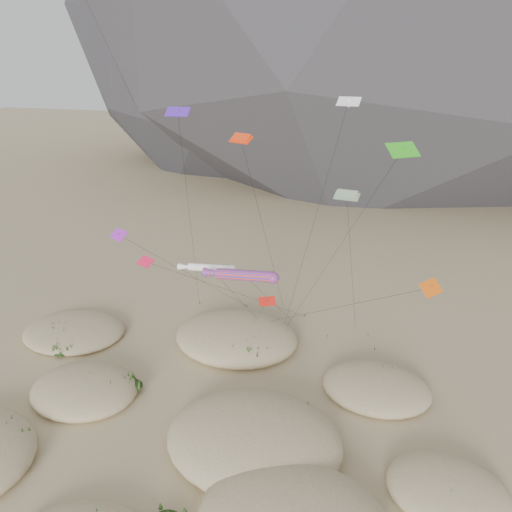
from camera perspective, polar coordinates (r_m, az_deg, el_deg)
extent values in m
plane|color=#CCB789|center=(44.25, -6.34, -21.92)|extent=(500.00, 500.00, 0.00)
ellipsoid|color=#2B2B30|center=(160.84, -0.87, 26.50)|extent=(136.20, 127.83, 116.00)
ellipsoid|color=#CCB789|center=(52.58, -19.01, -14.25)|extent=(10.57, 8.98, 2.69)
ellipsoid|color=#CCB789|center=(44.28, -0.22, -20.16)|extent=(14.92, 12.69, 3.95)
ellipsoid|color=#CCB789|center=(43.44, 21.02, -23.65)|extent=(9.09, 7.73, 2.29)
ellipsoid|color=#CCB789|center=(57.83, -2.21, -9.20)|extent=(14.21, 12.08, 3.43)
ellipsoid|color=#CCB789|center=(51.69, 13.60, -14.35)|extent=(10.57, 8.99, 2.42)
ellipsoid|color=#CCB789|center=(63.30, -20.05, -8.06)|extent=(12.13, 10.31, 1.95)
ellipsoid|color=black|center=(49.22, -26.03, -17.93)|extent=(2.60, 2.22, 0.78)
ellipsoid|color=black|center=(52.24, -17.07, -13.98)|extent=(2.80, 2.39, 0.84)
ellipsoid|color=black|center=(51.77, -14.09, -14.13)|extent=(2.35, 2.01, 0.70)
ellipsoid|color=black|center=(44.91, -0.37, -19.09)|extent=(3.08, 2.63, 0.92)
ellipsoid|color=black|center=(46.28, 3.82, -17.86)|extent=(2.78, 2.38, 0.83)
ellipsoid|color=black|center=(45.82, -4.01, -18.51)|extent=(2.49, 2.13, 0.75)
ellipsoid|color=black|center=(42.55, 20.03, -24.48)|extent=(2.01, 1.72, 0.60)
ellipsoid|color=black|center=(54.56, -0.80, -10.97)|extent=(2.85, 2.44, 0.85)
ellipsoid|color=black|center=(54.29, -0.25, -11.27)|extent=(2.70, 2.31, 0.81)
ellipsoid|color=black|center=(52.71, 14.23, -13.42)|extent=(2.00, 1.71, 0.60)
ellipsoid|color=black|center=(51.79, 12.54, -14.09)|extent=(2.42, 2.07, 0.72)
ellipsoid|color=black|center=(63.35, -21.45, -8.18)|extent=(2.15, 1.84, 0.64)
ellipsoid|color=black|center=(59.75, -21.33, -10.16)|extent=(2.11, 1.81, 0.63)
cylinder|color=#3F2D1E|center=(61.58, -0.32, -7.78)|extent=(0.08, 0.08, 0.30)
cylinder|color=#3F2D1E|center=(63.79, 5.59, -6.78)|extent=(0.08, 0.08, 0.30)
cylinder|color=#3F2D1E|center=(59.70, 2.97, -8.84)|extent=(0.08, 0.08, 0.30)
cylinder|color=#3F2D1E|center=(59.77, 8.19, -9.01)|extent=(0.08, 0.08, 0.30)
cylinder|color=#3F2D1E|center=(58.28, 13.38, -10.29)|extent=(0.08, 0.08, 0.30)
cylinder|color=#3F2D1E|center=(65.92, -1.08, -5.68)|extent=(0.08, 0.08, 0.30)
cylinder|color=#3F2D1E|center=(60.67, 12.68, -8.86)|extent=(0.08, 0.08, 0.30)
cylinder|color=#3F2D1E|center=(66.95, -6.45, -5.37)|extent=(0.08, 0.08, 0.30)
cylinder|color=#FF471A|center=(44.88, -1.30, -2.22)|extent=(5.64, 1.47, 1.58)
sphere|color=#FF471A|center=(43.84, 1.99, -2.52)|extent=(1.06, 1.06, 1.06)
cone|color=#FF471A|center=(46.21, -4.74, -1.94)|extent=(2.35, 1.10, 1.13)
cylinder|color=black|center=(53.88, 1.79, -5.15)|extent=(0.86, 15.06, 12.27)
cylinder|color=white|center=(48.66, -5.27, -1.37)|extent=(4.59, 0.77, 1.04)
sphere|color=white|center=(47.78, -2.77, -1.51)|extent=(0.76, 0.76, 0.76)
cone|color=white|center=(49.74, -7.90, -1.25)|extent=(1.87, 0.67, 0.78)
cylinder|color=black|center=(54.79, -1.76, -5.14)|extent=(2.72, 9.90, 11.47)
cube|color=#F4360C|center=(47.34, -1.73, 13.21)|extent=(2.50, 1.77, 0.70)
cube|color=#F4360C|center=(47.31, -1.74, 13.42)|extent=(2.10, 1.44, 0.68)
cylinder|color=black|center=(56.05, 1.12, 2.18)|extent=(1.07, 13.03, 23.48)
cube|color=orange|center=(46.12, 10.34, 6.76)|extent=(2.36, 1.23, 0.63)
cube|color=orange|center=(46.07, 10.36, 7.00)|extent=(2.00, 0.99, 0.62)
cylinder|color=black|center=(53.75, 10.89, -1.76)|extent=(0.91, 9.86, 18.84)
cube|color=red|center=(45.43, 1.29, -5.19)|extent=(1.72, 1.39, 0.57)
cube|color=red|center=(45.50, 1.29, -5.36)|extent=(0.24, 0.23, 0.53)
cylinder|color=black|center=(53.51, 0.36, -6.73)|extent=(5.32, 12.09, 9.87)
cube|color=purple|center=(49.07, -15.42, 2.35)|extent=(2.13, 1.69, 0.82)
cube|color=purple|center=(49.11, -15.41, 2.19)|extent=(0.33, 0.35, 0.64)
cylinder|color=black|center=(56.94, -7.21, -2.32)|extent=(7.03, 16.85, 14.82)
cube|color=white|center=(47.28, 10.56, 16.98)|extent=(2.15, 1.28, 0.75)
cube|color=white|center=(47.29, 10.54, 16.80)|extent=(0.27, 0.23, 0.71)
cylinder|color=black|center=(52.06, 6.26, 2.50)|extent=(6.52, 3.16, 26.80)
cube|color=green|center=(40.50, 16.44, 11.56)|extent=(2.77, 2.58, 0.99)
cube|color=green|center=(40.52, 16.42, 11.35)|extent=(0.43, 0.43, 0.86)
cylinder|color=black|center=(49.03, 8.38, -0.67)|extent=(11.79, 9.92, 23.87)
cube|color=#EA1643|center=(45.55, -12.52, -0.64)|extent=(1.91, 1.53, 0.61)
cube|color=#EA1643|center=(45.61, -12.51, -0.81)|extent=(0.26, 0.24, 0.58)
cylinder|color=black|center=(53.96, -1.97, -4.32)|extent=(10.83, 18.90, 13.51)
cube|color=#5220BF|center=(45.08, -8.94, 15.98)|extent=(2.21, 1.41, 0.72)
cube|color=#5220BF|center=(45.09, -8.93, 15.79)|extent=(0.27, 0.22, 0.72)
cylinder|color=black|center=(55.09, -7.43, 3.15)|extent=(5.29, 13.97, 26.11)
cube|color=#FB620D|center=(38.70, 19.37, -3.46)|extent=(1.87, 2.18, 0.88)
cube|color=#FB620D|center=(38.76, 19.35, -3.66)|extent=(0.39, 0.37, 0.66)
cylinder|color=black|center=(49.43, 7.29, -6.25)|extent=(18.85, 15.64, 14.77)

